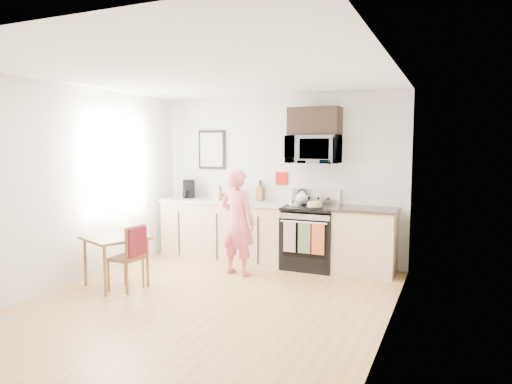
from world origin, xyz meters
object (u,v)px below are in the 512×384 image
at_px(person, 237,222).
at_px(cake, 315,205).
at_px(chair, 133,249).
at_px(dining_table, 116,242).
at_px(range, 310,239).
at_px(microwave, 314,149).

distance_m(person, cake, 1.15).
bearing_deg(chair, person, 56.10).
distance_m(chair, cake, 2.60).
bearing_deg(dining_table, person, 43.05).
bearing_deg(chair, range, 51.05).
bearing_deg(range, cake, -51.65).
distance_m(dining_table, chair, 0.34).
xyz_separation_m(microwave, person, (-0.83, -0.87, -1.01)).
height_order(dining_table, chair, chair).
xyz_separation_m(person, dining_table, (-1.20, -1.12, -0.17)).
bearing_deg(person, range, -127.36).
xyz_separation_m(microwave, cake, (0.09, -0.22, -0.79)).
bearing_deg(cake, dining_table, -140.19).
height_order(chair, cake, cake).
height_order(person, chair, person).
height_order(person, cake, person).
distance_m(range, microwave, 1.33).
bearing_deg(microwave, range, -89.94).
bearing_deg(microwave, dining_table, -135.62).
relative_size(microwave, person, 0.50).
distance_m(range, cake, 0.55).
bearing_deg(range, person, -137.47).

